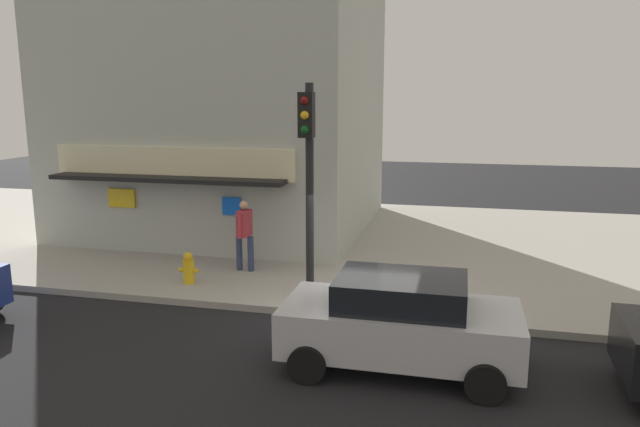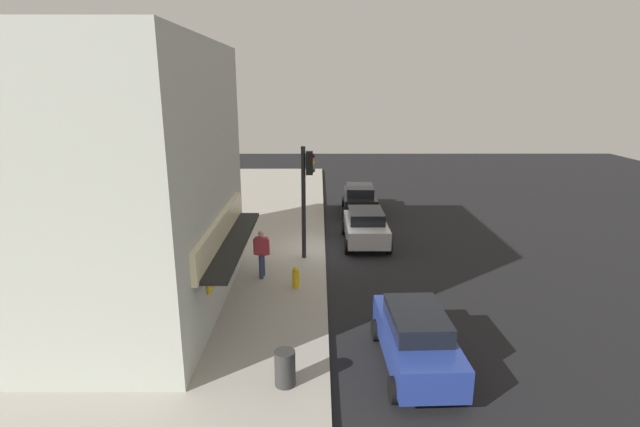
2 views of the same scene
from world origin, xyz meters
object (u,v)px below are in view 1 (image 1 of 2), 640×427
at_px(traffic_light, 308,163).
at_px(pedestrian, 244,232).
at_px(parked_car_silver, 400,321).
at_px(fire_hydrant, 189,268).

distance_m(traffic_light, pedestrian, 3.38).
distance_m(pedestrian, parked_car_silver, 6.29).
relative_size(fire_hydrant, pedestrian, 0.42).
bearing_deg(parked_car_silver, traffic_light, 130.52).
xyz_separation_m(traffic_light, fire_hydrant, (-3.10, 0.32, -2.68)).
xyz_separation_m(pedestrian, parked_car_silver, (4.48, -4.39, -0.35)).
height_order(traffic_light, pedestrian, traffic_light).
height_order(pedestrian, parked_car_silver, pedestrian).
relative_size(traffic_light, fire_hydrant, 6.10).
distance_m(traffic_light, parked_car_silver, 4.31).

